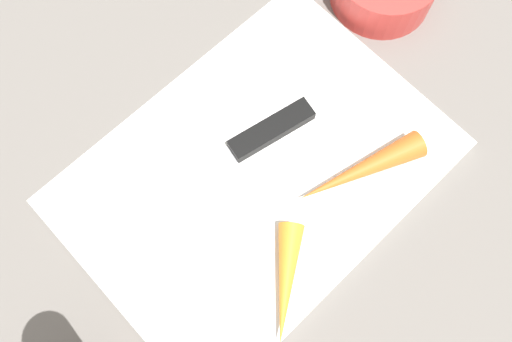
{
  "coord_description": "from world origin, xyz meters",
  "views": [
    {
      "loc": [
        0.11,
        0.11,
        0.5
      ],
      "look_at": [
        0.0,
        0.0,
        0.01
      ],
      "focal_mm": 36.85,
      "sensor_mm": 36.0,
      "label": 1
    }
  ],
  "objects": [
    {
      "name": "carrot_short",
      "position": [
        0.06,
        0.1,
        0.02
      ],
      "size": [
        0.1,
        0.09,
        0.02
      ],
      "primitive_type": "cone",
      "rotation": [
        0.0,
        1.57,
        0.69
      ],
      "color": "orange",
      "rests_on": "cutting_board"
    },
    {
      "name": "ground_plane",
      "position": [
        0.0,
        0.0,
        0.0
      ],
      "size": [
        1.4,
        1.4,
        0.0
      ],
      "primitive_type": "plane",
      "color": "slate"
    },
    {
      "name": "carrot_long",
      "position": [
        -0.07,
        0.07,
        0.03
      ],
      "size": [
        0.13,
        0.07,
        0.03
      ],
      "primitive_type": "cone",
      "rotation": [
        0.0,
        1.57,
        5.96
      ],
      "color": "orange",
      "rests_on": "cutting_board"
    },
    {
      "name": "cutting_board",
      "position": [
        0.0,
        0.0,
        0.01
      ],
      "size": [
        0.36,
        0.26,
        0.01
      ],
      "primitive_type": "cube",
      "color": "white",
      "rests_on": "ground_plane"
    },
    {
      "name": "knife",
      "position": [
        -0.03,
        -0.02,
        0.02
      ],
      "size": [
        0.2,
        0.06,
        0.01
      ],
      "rotation": [
        0.0,
        0.0,
        6.08
      ],
      "color": "#B7B7BC",
      "rests_on": "cutting_board"
    }
  ]
}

